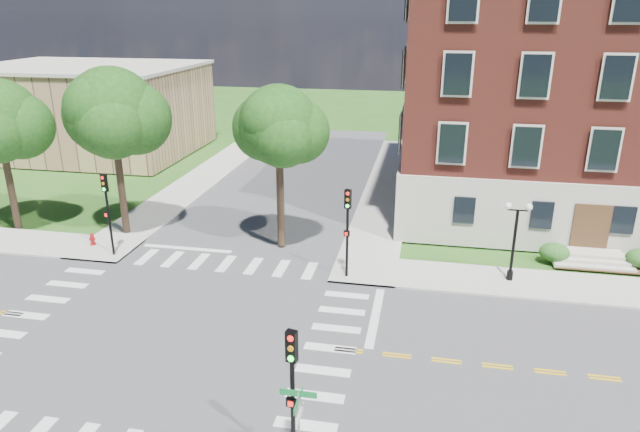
% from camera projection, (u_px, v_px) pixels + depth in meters
% --- Properties ---
extents(ground, '(160.00, 160.00, 0.00)m').
position_uv_depth(ground, '(170.00, 331.00, 25.26)').
color(ground, '#265417').
rests_on(ground, ground).
extents(road_ew, '(90.00, 12.00, 0.01)m').
position_uv_depth(road_ew, '(170.00, 331.00, 25.26)').
color(road_ew, '#3D3D3F').
rests_on(road_ew, ground).
extents(road_ns, '(12.00, 90.00, 0.01)m').
position_uv_depth(road_ns, '(170.00, 331.00, 25.26)').
color(road_ns, '#3D3D3F').
rests_on(road_ns, ground).
extents(sidewalk_ne, '(34.00, 34.00, 0.12)m').
position_uv_depth(sidewalk_ne, '(497.00, 230.00, 36.66)').
color(sidewalk_ne, '#9E9B93').
rests_on(sidewalk_ne, ground).
extents(sidewalk_nw, '(34.00, 34.00, 0.12)m').
position_uv_depth(sidewalk_nw, '(66.00, 201.00, 42.17)').
color(sidewalk_nw, '#9E9B93').
rests_on(sidewalk_nw, ground).
extents(crosswalk_east, '(2.20, 10.20, 0.02)m').
position_uv_depth(crosswalk_east, '(330.00, 349.00, 23.97)').
color(crosswalk_east, silver).
rests_on(crosswalk_east, ground).
extents(stop_bar_east, '(0.40, 5.50, 0.00)m').
position_uv_depth(stop_bar_east, '(375.00, 317.00, 26.45)').
color(stop_bar_east, silver).
rests_on(stop_bar_east, ground).
extents(main_building, '(30.60, 22.40, 16.50)m').
position_uv_depth(main_building, '(633.00, 89.00, 38.38)').
color(main_building, '#B9B1A3').
rests_on(main_building, ground).
extents(secondary_building, '(20.40, 15.40, 8.30)m').
position_uv_depth(secondary_building, '(89.00, 109.00, 55.39)').
color(secondary_building, '#946C51').
rests_on(secondary_building, ground).
extents(tree_c, '(5.40, 5.40, 10.27)m').
position_uv_depth(tree_c, '(112.00, 113.00, 33.54)').
color(tree_c, black).
rests_on(tree_c, ground).
extents(tree_d, '(4.53, 4.53, 9.51)m').
position_uv_depth(tree_d, '(279.00, 126.00, 31.64)').
color(tree_d, black).
rests_on(tree_d, ground).
extents(traffic_signal_se, '(0.36, 0.42, 4.80)m').
position_uv_depth(traffic_signal_se, '(292.00, 383.00, 16.63)').
color(traffic_signal_se, black).
rests_on(traffic_signal_se, ground).
extents(traffic_signal_ne, '(0.37, 0.44, 4.80)m').
position_uv_depth(traffic_signal_ne, '(347.00, 222.00, 29.14)').
color(traffic_signal_ne, black).
rests_on(traffic_signal_ne, ground).
extents(traffic_signal_nw, '(0.37, 0.43, 4.80)m').
position_uv_depth(traffic_signal_nw, '(107.00, 204.00, 31.77)').
color(traffic_signal_nw, black).
rests_on(traffic_signal_nw, ground).
extents(twin_lamp_west, '(1.36, 0.36, 4.23)m').
position_uv_depth(twin_lamp_west, '(515.00, 237.00, 28.97)').
color(twin_lamp_west, black).
rests_on(twin_lamp_west, ground).
extents(street_sign_pole, '(1.10, 1.10, 3.10)m').
position_uv_depth(street_sign_pole, '(299.00, 417.00, 16.55)').
color(street_sign_pole, gray).
rests_on(street_sign_pole, ground).
extents(fire_hydrant, '(0.35, 0.35, 0.75)m').
position_uv_depth(fire_hydrant, '(92.00, 240.00, 34.04)').
color(fire_hydrant, maroon).
rests_on(fire_hydrant, ground).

